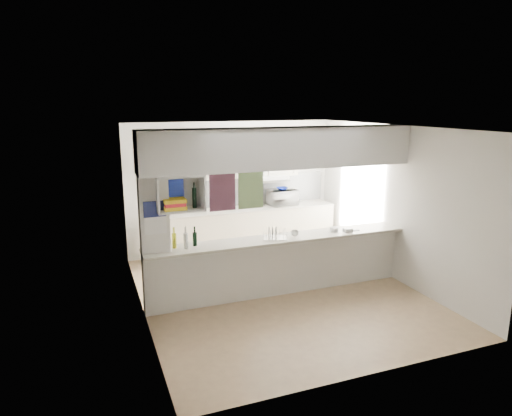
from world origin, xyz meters
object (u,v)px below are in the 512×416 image
microwave (282,197)px  bowl (282,189)px  dish_rack (275,234)px  wine_bottles (180,241)px

microwave → bowl: bearing=40.5°
microwave → bowl: 0.19m
bowl → dish_rack: bowl is taller
microwave → dish_rack: bearing=59.3°
microwave → wine_bottles: (-2.52, -2.08, -0.04)m
wine_bottles → bowl: bearing=39.5°
microwave → bowl: (-0.02, -0.02, 0.18)m
dish_rack → wine_bottles: 1.45m
microwave → wine_bottles: size_ratio=1.10×
microwave → dish_rack: 2.37m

